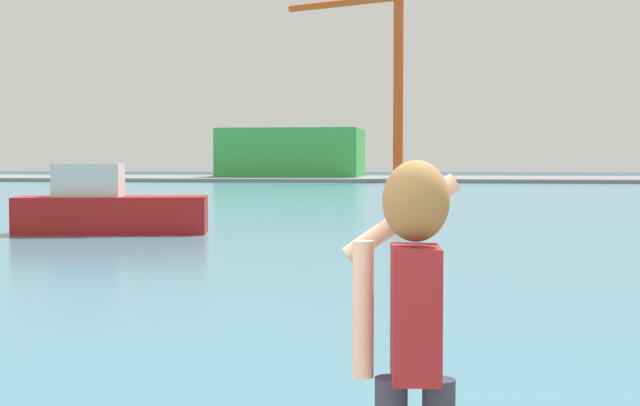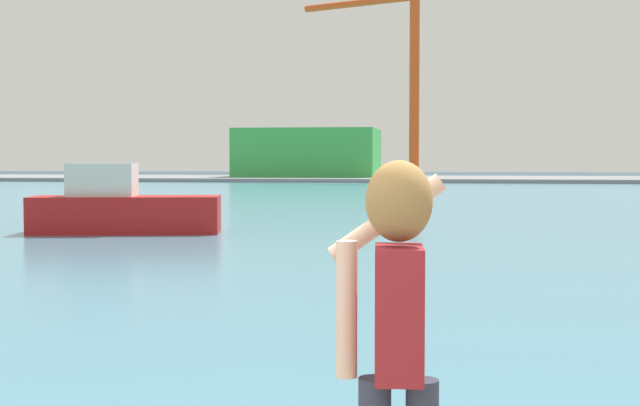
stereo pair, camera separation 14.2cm
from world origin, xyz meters
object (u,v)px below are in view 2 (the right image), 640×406
(boat_moored, at_px, (122,208))
(port_crane, at_px, (400,63))
(warehouse_left, at_px, (309,153))
(person_photographer, at_px, (396,321))

(boat_moored, xyz_separation_m, port_crane, (4.77, 62.97, 11.13))
(warehouse_left, relative_size, port_crane, 0.81)
(person_photographer, height_order, port_crane, port_crane)
(boat_moored, bearing_deg, port_crane, 74.22)
(boat_moored, distance_m, port_crane, 64.12)
(boat_moored, relative_size, port_crane, 0.32)
(person_photographer, distance_m, warehouse_left, 94.45)
(boat_moored, bearing_deg, person_photographer, -77.53)
(boat_moored, height_order, port_crane, port_crane)
(boat_moored, distance_m, warehouse_left, 71.33)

